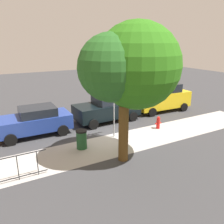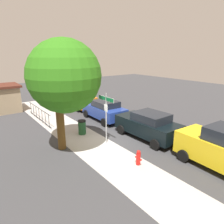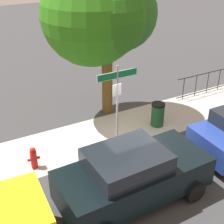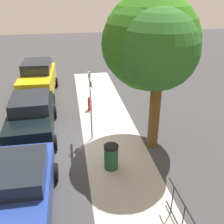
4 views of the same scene
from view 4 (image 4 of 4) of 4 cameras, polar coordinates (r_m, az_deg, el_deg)
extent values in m
plane|color=#38383A|center=(11.43, -6.28, -6.82)|extent=(60.00, 60.00, 0.00)
cube|color=#ACA8A3|center=(9.95, 2.25, -12.31)|extent=(24.00, 2.60, 0.00)
cylinder|color=#9EA0A5|center=(10.94, -4.69, 1.05)|extent=(0.07, 0.07, 3.13)
cube|color=#0F723D|center=(10.49, -4.94, 7.16)|extent=(1.48, 0.02, 0.22)
cube|color=white|center=(10.49, -4.94, 7.16)|extent=(1.51, 0.02, 0.25)
cube|color=silver|center=(10.68, -4.72, 4.38)|extent=(0.32, 0.02, 0.42)
cylinder|color=brown|center=(10.73, 9.28, -1.39)|extent=(0.45, 0.45, 2.58)
sphere|color=#265E15|center=(9.88, 6.71, 14.70)|extent=(3.05, 3.05, 3.05)
sphere|color=#255D20|center=(9.25, 10.21, 13.39)|extent=(2.85, 2.85, 2.85)
sphere|color=#2C7116|center=(10.37, 8.61, 15.02)|extent=(3.77, 3.77, 3.77)
cube|color=gold|center=(16.59, -16.03, 6.48)|extent=(4.43, 2.05, 1.16)
cube|color=black|center=(16.58, -16.30, 9.68)|extent=(2.16, 1.73, 0.62)
cylinder|color=black|center=(15.30, -13.04, 2.84)|extent=(0.65, 0.25, 0.64)
cylinder|color=black|center=(15.61, -19.81, 2.40)|extent=(0.65, 0.25, 0.64)
cylinder|color=black|center=(18.05, -12.30, 6.50)|extent=(0.65, 0.25, 0.64)
cylinder|color=black|center=(18.31, -18.10, 6.08)|extent=(0.65, 0.25, 0.64)
cube|color=black|center=(12.22, -17.32, -1.46)|extent=(4.43, 2.02, 0.91)
cube|color=black|center=(12.17, -17.67, 2.08)|extent=(2.15, 1.73, 0.52)
cylinder|color=black|center=(11.06, -12.68, -6.62)|extent=(0.65, 0.24, 0.64)
cylinder|color=black|center=(11.32, -22.36, -7.31)|extent=(0.65, 0.24, 0.64)
cylinder|color=black|center=(13.68, -12.68, 0.02)|extent=(0.65, 0.24, 0.64)
cylinder|color=black|center=(13.89, -20.50, -0.66)|extent=(0.65, 0.24, 0.64)
cube|color=navy|center=(8.28, -19.95, -16.91)|extent=(4.13, 1.90, 0.83)
cube|color=black|center=(8.05, -20.40, -12.26)|extent=(1.99, 1.65, 0.48)
cylinder|color=black|center=(9.46, -12.60, -12.91)|extent=(0.64, 0.23, 0.64)
cylinder|color=black|center=(8.18, 13.19, -18.48)|extent=(0.03, 0.03, 1.05)
cylinder|color=black|center=(7.72, 15.40, -22.19)|extent=(0.03, 0.03, 1.05)
cylinder|color=red|center=(14.23, -4.91, 1.61)|extent=(0.22, 0.22, 0.62)
sphere|color=red|center=(14.09, -4.97, 2.98)|extent=(0.20, 0.20, 0.20)
cylinder|color=red|center=(14.37, -4.98, 1.98)|extent=(0.10, 0.09, 0.09)
cylinder|color=red|center=(14.08, -4.86, 1.46)|extent=(0.10, 0.09, 0.09)
cylinder|color=#1E4C28|center=(9.71, -0.19, -10.08)|extent=(0.52, 0.52, 0.90)
cylinder|color=black|center=(9.43, -0.19, -7.67)|extent=(0.55, 0.55, 0.08)
camera|label=1|loc=(12.13, 62.23, 8.37)|focal=37.13mm
camera|label=2|loc=(20.78, 12.20, 23.34)|focal=32.62mm
camera|label=3|loc=(16.78, -41.50, 22.49)|focal=52.18mm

